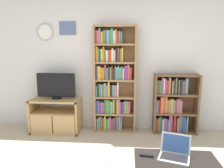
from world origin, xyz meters
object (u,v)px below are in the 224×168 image
(television, at_px, (56,86))
(remote_near_laptop, at_px, (147,155))
(bookshelf_short, at_px, (173,105))
(laptop, at_px, (175,152))
(bookshelf_tall, at_px, (113,81))
(tv_stand, at_px, (56,115))
(coffee_table, at_px, (176,165))

(television, distance_m, remote_near_laptop, 2.30)
(bookshelf_short, distance_m, remote_near_laptop, 1.82)
(television, relative_size, bookshelf_short, 0.64)
(television, xyz_separation_m, laptop, (1.91, -1.58, -0.44))
(bookshelf_tall, xyz_separation_m, bookshelf_short, (1.14, -0.00, -0.44))
(bookshelf_short, xyz_separation_m, remote_near_laptop, (-0.61, -1.71, -0.14))
(remote_near_laptop, bearing_deg, laptop, 100.15)
(television, bearing_deg, tv_stand, -127.57)
(bookshelf_tall, distance_m, bookshelf_short, 1.22)
(tv_stand, distance_m, bookshelf_tall, 1.28)
(bookshelf_tall, bearing_deg, remote_near_laptop, -73.00)
(coffee_table, distance_m, remote_near_laptop, 0.34)
(bookshelf_tall, relative_size, remote_near_laptop, 12.20)
(television, distance_m, bookshelf_short, 2.24)
(tv_stand, distance_m, remote_near_laptop, 2.25)
(bookshelf_short, height_order, laptop, bookshelf_short)
(tv_stand, relative_size, bookshelf_tall, 0.46)
(tv_stand, relative_size, bookshelf_short, 0.82)
(coffee_table, bearing_deg, television, 138.95)
(tv_stand, bearing_deg, television, 52.43)
(bookshelf_tall, xyz_separation_m, remote_near_laptop, (0.52, -1.71, -0.58))
(coffee_table, distance_m, laptop, 0.14)
(bookshelf_short, bearing_deg, tv_stand, -176.22)
(television, bearing_deg, bookshelf_tall, 6.60)
(tv_stand, height_order, bookshelf_short, bookshelf_short)
(tv_stand, distance_m, television, 0.57)
(tv_stand, bearing_deg, bookshelf_tall, 7.83)
(television, bearing_deg, remote_near_laptop, -44.96)
(television, distance_m, laptop, 2.52)
(bookshelf_tall, height_order, remote_near_laptop, bookshelf_tall)
(bookshelf_short, distance_m, coffee_table, 1.82)
(television, height_order, remote_near_laptop, television)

